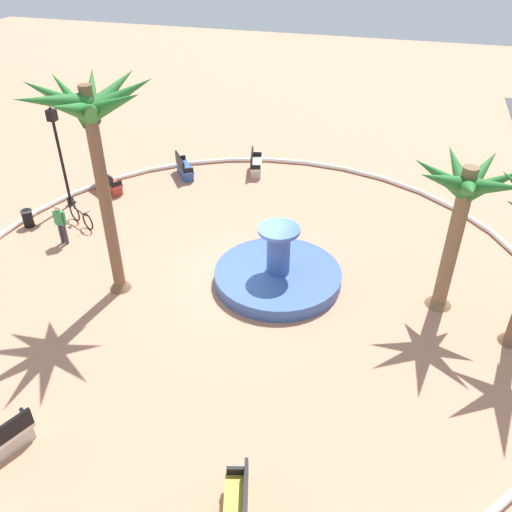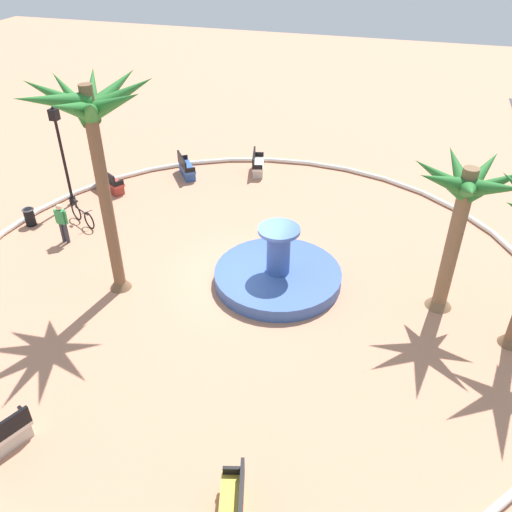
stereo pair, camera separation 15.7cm
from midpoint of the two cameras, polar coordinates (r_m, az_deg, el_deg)
name	(u,v)px [view 1 (the left image)]	position (r m, az deg, el deg)	size (l,w,h in m)	color
ground_plane	(247,280)	(18.15, -1.25, -2.57)	(80.00, 80.00, 0.00)	tan
plaza_curb	(247,277)	(18.09, -1.25, -2.31)	(20.07, 20.07, 0.20)	silver
fountain	(278,274)	(17.90, 2.11, -1.97)	(4.29, 4.29, 2.12)	#38569E
palm_tree_near_fountain	(463,201)	(16.08, 21.17, 5.54)	(3.29, 3.28, 5.05)	brown
palm_tree_mid_plaza	(91,124)	(15.70, -17.61, 13.44)	(3.86, 3.88, 7.03)	brown
bench_east	(237,511)	(12.11, -2.45, -25.73)	(1.68, 0.91, 1.00)	gold
bench_west	(108,184)	(24.60, -15.79, 7.47)	(1.25, 1.63, 1.00)	#B73D33
bench_north	(184,169)	(25.33, -7.90, 9.24)	(1.59, 1.35, 1.00)	#335BA8
bench_southeast	(0,444)	(14.32, -26.15, -17.70)	(1.67, 1.09, 1.00)	beige
bench_southwest	(256,166)	(25.46, -0.21, 9.70)	(1.67, 0.87, 1.00)	beige
lamppost	(59,149)	(23.06, -20.61, 10.69)	(0.32, 0.32, 4.28)	black
trash_bin	(28,218)	(22.85, -23.56, 3.80)	(0.46, 0.46, 0.73)	black
bicycle_red_frame	(81,216)	(22.19, -18.52, 4.06)	(0.87, 1.54, 0.94)	black
person_cyclist_photo	(61,222)	(20.94, -20.50, 3.41)	(0.22, 0.53, 1.61)	#33333D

